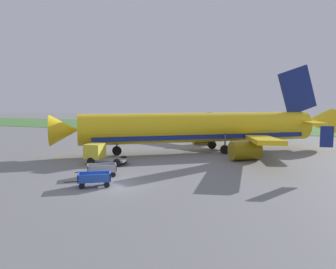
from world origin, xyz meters
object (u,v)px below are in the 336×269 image
baggage_cart_nearest (94,179)px  service_truck_beside_carts (99,153)px  airplane (208,128)px  baggage_cart_second_in_row (102,169)px

baggage_cart_nearest → service_truck_beside_carts: 9.23m
airplane → service_truck_beside_carts: (-9.11, -11.49, -1.95)m
service_truck_beside_carts → baggage_cart_second_in_row: bearing=-58.3°
service_truck_beside_carts → baggage_cart_nearest: bearing=-62.9°
baggage_cart_second_in_row → baggage_cart_nearest: bearing=-70.4°
baggage_cart_second_in_row → service_truck_beside_carts: service_truck_beside_carts is taller
baggage_cart_second_in_row → service_truck_beside_carts: size_ratio=0.77×
baggage_cart_nearest → baggage_cart_second_in_row: bearing=109.6°
baggage_cart_nearest → baggage_cart_second_in_row: 3.47m
baggage_cart_nearest → service_truck_beside_carts: bearing=117.1°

